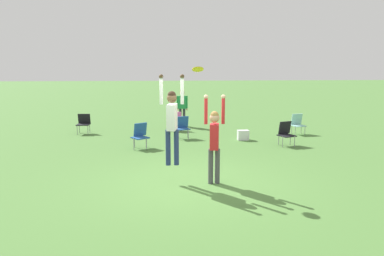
# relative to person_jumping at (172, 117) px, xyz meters

# --- Properties ---
(ground_plane) EXTENTS (120.00, 120.00, 0.00)m
(ground_plane) POSITION_rel_person_jumping_xyz_m (0.42, -0.14, -1.60)
(ground_plane) COLOR #4C7A38
(person_jumping) EXTENTS (0.60, 0.48, 2.19)m
(person_jumping) POSITION_rel_person_jumping_xyz_m (0.00, 0.00, 0.00)
(person_jumping) COLOR navy
(person_jumping) RESTS_ON ground_plane
(person_defending) EXTENTS (0.51, 0.39, 2.15)m
(person_defending) POSITION_rel_person_jumping_xyz_m (0.99, -0.20, -0.46)
(person_defending) COLOR #4C4C51
(person_defending) RESTS_ON ground_plane
(frisbee) EXTENTS (0.27, 0.25, 0.13)m
(frisbee) POSITION_rel_person_jumping_xyz_m (0.62, -0.01, 1.13)
(frisbee) COLOR yellow
(camping_chair_0) EXTENTS (0.56, 0.61, 0.85)m
(camping_chair_0) POSITION_rel_person_jumping_xyz_m (0.61, 5.50, -1.11)
(camping_chair_0) COLOR gray
(camping_chair_0) RESTS_ON ground_plane
(camping_chair_1) EXTENTS (0.57, 0.62, 0.83)m
(camping_chair_1) POSITION_rel_person_jumping_xyz_m (5.40, 6.00, -1.13)
(camping_chair_1) COLOR gray
(camping_chair_1) RESTS_ON ground_plane
(camping_chair_2) EXTENTS (0.65, 0.71, 0.85)m
(camping_chair_2) POSITION_rel_person_jumping_xyz_m (4.17, 3.88, -1.12)
(camping_chair_2) COLOR gray
(camping_chair_2) RESTS_ON ground_plane
(camping_chair_3) EXTENTS (0.68, 0.75, 0.86)m
(camping_chair_3) POSITION_rel_person_jumping_xyz_m (-0.96, 3.89, -1.11)
(camping_chair_3) COLOR gray
(camping_chair_3) RESTS_ON ground_plane
(camping_chair_4) EXTENTS (0.76, 0.84, 0.81)m
(camping_chair_4) POSITION_rel_person_jumping_xyz_m (0.44, 7.30, -1.13)
(camping_chair_4) COLOR gray
(camping_chair_4) RESTS_ON ground_plane
(camping_chair_5) EXTENTS (0.53, 0.57, 0.81)m
(camping_chair_5) POSITION_rel_person_jumping_xyz_m (-3.45, 6.93, -1.12)
(camping_chair_5) COLOR gray
(camping_chair_5) RESTS_ON ground_plane
(person_spectator_near) EXTENTS (0.54, 0.22, 1.71)m
(person_spectator_near) POSITION_rel_person_jumping_xyz_m (0.77, 8.50, -0.57)
(person_spectator_near) COLOR #2D2D38
(person_spectator_near) RESTS_ON ground_plane
(cooler_box) EXTENTS (0.43, 0.29, 0.38)m
(cooler_box) POSITION_rel_person_jumping_xyz_m (2.88, 4.98, -1.41)
(cooler_box) COLOR white
(cooler_box) RESTS_ON ground_plane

